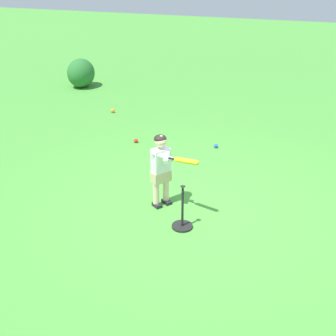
{
  "coord_description": "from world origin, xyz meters",
  "views": [
    {
      "loc": [
        1.47,
        -5.37,
        3.33
      ],
      "look_at": [
        -0.52,
        0.25,
        0.45
      ],
      "focal_mm": 48.24,
      "sensor_mm": 36.0,
      "label": 1
    }
  ],
  "objects_px": {
    "child_batter": "(162,165)",
    "play_ball_by_bucket": "(113,111)",
    "play_ball_far_left": "(136,141)",
    "batting_tee": "(182,221)",
    "play_ball_near_batter": "(216,146)"
  },
  "relations": [
    {
      "from": "play_ball_near_batter",
      "to": "batting_tee",
      "type": "relative_size",
      "value": 0.12
    },
    {
      "from": "child_batter",
      "to": "play_ball_far_left",
      "type": "bearing_deg",
      "value": 122.42
    },
    {
      "from": "child_batter",
      "to": "play_ball_near_batter",
      "type": "relative_size",
      "value": 13.99
    },
    {
      "from": "child_batter",
      "to": "play_ball_near_batter",
      "type": "bearing_deg",
      "value": 84.72
    },
    {
      "from": "child_batter",
      "to": "play_ball_by_bucket",
      "type": "xyz_separation_m",
      "value": [
        -2.49,
        3.5,
        -0.61
      ]
    },
    {
      "from": "play_ball_far_left",
      "to": "play_ball_by_bucket",
      "type": "bearing_deg",
      "value": 129.38
    },
    {
      "from": "play_ball_far_left",
      "to": "batting_tee",
      "type": "distance_m",
      "value": 3.05
    },
    {
      "from": "play_ball_far_left",
      "to": "play_ball_near_batter",
      "type": "bearing_deg",
      "value": 10.05
    },
    {
      "from": "play_ball_near_batter",
      "to": "play_ball_by_bucket",
      "type": "relative_size",
      "value": 0.86
    },
    {
      "from": "play_ball_near_batter",
      "to": "play_ball_far_left",
      "type": "bearing_deg",
      "value": -169.95
    },
    {
      "from": "child_batter",
      "to": "play_ball_near_batter",
      "type": "xyz_separation_m",
      "value": [
        0.21,
        2.31,
        -0.61
      ]
    },
    {
      "from": "play_ball_near_batter",
      "to": "play_ball_by_bucket",
      "type": "bearing_deg",
      "value": 156.24
    },
    {
      "from": "child_batter",
      "to": "play_ball_near_batter",
      "type": "distance_m",
      "value": 2.4
    },
    {
      "from": "child_batter",
      "to": "play_ball_near_batter",
      "type": "height_order",
      "value": "child_batter"
    },
    {
      "from": "play_ball_near_batter",
      "to": "play_ball_by_bucket",
      "type": "distance_m",
      "value": 2.96
    }
  ]
}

